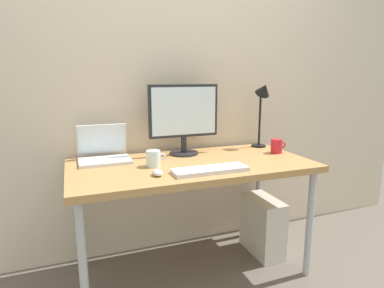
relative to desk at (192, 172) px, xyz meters
The scene contains 11 objects.
ground_plane 0.69m from the desk, ahead, with size 6.00×6.00×0.00m, color #665B51.
back_wall 0.74m from the desk, 90.00° to the left, with size 4.40×0.04×2.60m, color beige.
desk is the anchor object (origin of this frame).
monitor 0.41m from the desk, 83.16° to the left, with size 0.49×0.20×0.48m.
laptop 0.58m from the desk, 153.83° to the left, with size 0.32×0.27×0.23m.
desk_lamp 0.81m from the desk, 19.90° to the left, with size 0.11×0.16×0.50m.
keyboard 0.24m from the desk, 83.48° to the right, with size 0.44×0.14×0.02m, color silver.
mouse 0.34m from the desk, 145.38° to the right, with size 0.06×0.09×0.03m, color silver.
coffee_mug 0.67m from the desk, ahead, with size 0.12×0.08×0.10m.
glass_cup 0.27m from the desk, behind, with size 0.12×0.09×0.10m.
computer_tower 0.75m from the desk, ahead, with size 0.18×0.36×0.42m, color silver.
Camera 1 is at (-0.70, -1.86, 1.29)m, focal length 30.46 mm.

